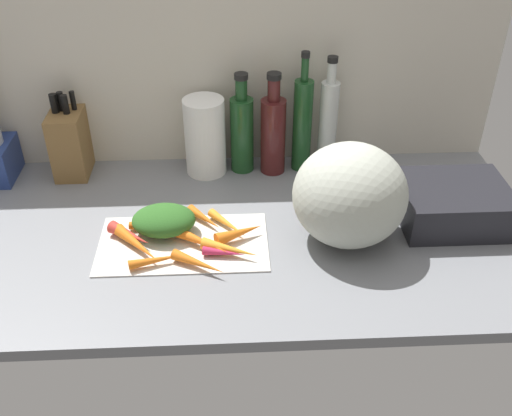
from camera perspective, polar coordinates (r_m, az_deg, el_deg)
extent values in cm
cube|color=slate|center=(155.04, -4.48, -2.44)|extent=(170.00, 80.00, 3.00)
cube|color=beige|center=(173.77, -4.76, 13.69)|extent=(170.00, 3.00, 60.00)
cube|color=beige|center=(149.30, -7.06, -3.37)|extent=(42.49, 23.82, 0.80)
cone|color=orange|center=(147.44, -11.46, -3.47)|extent=(13.41, 14.97, 3.14)
cone|color=orange|center=(152.14, -2.74, -1.55)|extent=(10.62, 12.30, 2.35)
cone|color=orange|center=(139.87, -5.60, -5.35)|extent=(13.47, 9.70, 2.76)
cone|color=red|center=(150.69, -12.12, -2.56)|extent=(12.16, 10.19, 3.39)
cone|color=orange|center=(143.25, -2.55, -4.01)|extent=(14.51, 8.29, 3.00)
cone|color=orange|center=(153.67, -9.22, -1.69)|extent=(16.27, 2.72, 2.02)
cone|color=orange|center=(148.03, -1.62, -2.41)|extent=(13.05, 8.69, 3.49)
cone|color=orange|center=(142.46, -9.48, -4.97)|extent=(14.10, 5.73, 2.34)
cone|color=#B2264C|center=(142.90, -3.11, -4.34)|extent=(10.75, 4.33, 2.21)
cone|color=orange|center=(154.40, -5.02, -0.98)|extent=(9.80, 10.58, 2.65)
cone|color=orange|center=(146.28, -5.59, -3.14)|extent=(16.49, 13.14, 3.34)
ellipsoid|color=#2D6023|center=(151.27, -8.93, -1.18)|extent=(16.18, 12.44, 6.84)
ellipsoid|color=#B2B7A8|center=(144.98, 9.07, 1.24)|extent=(28.09, 27.34, 25.86)
cube|color=brown|center=(181.41, -17.53, 6.05)|extent=(9.38, 14.66, 19.42)
cylinder|color=black|center=(177.00, -18.99, 9.57)|extent=(2.15, 2.15, 5.50)
cylinder|color=black|center=(177.70, -18.38, 9.79)|extent=(1.84, 1.84, 5.50)
cylinder|color=black|center=(175.32, -18.01, 9.52)|extent=(1.94, 1.94, 5.50)
cylinder|color=black|center=(177.21, -17.32, 9.92)|extent=(1.50, 1.50, 5.50)
cylinder|color=white|center=(173.14, -4.97, 6.90)|extent=(11.92, 11.92, 23.12)
cylinder|color=#19421E|center=(173.84, -1.37, 7.06)|extent=(6.84, 6.84, 22.64)
cylinder|color=#19421E|center=(167.70, -1.43, 11.42)|extent=(3.41, 3.41, 6.09)
cylinder|color=black|center=(166.23, -1.45, 12.64)|extent=(3.92, 3.92, 1.60)
cylinder|color=#471919|center=(173.09, 1.66, 6.94)|extent=(7.42, 7.42, 22.71)
cylinder|color=#471919|center=(166.84, 1.75, 11.39)|extent=(3.62, 3.62, 6.47)
cylinder|color=black|center=(165.30, 1.77, 12.67)|extent=(4.17, 4.17, 1.60)
cylinder|color=#19421E|center=(173.90, 4.50, 7.92)|extent=(5.63, 5.63, 27.77)
cylinder|color=#19421E|center=(166.90, 4.77, 13.24)|extent=(2.13, 2.13, 6.85)
cylinder|color=black|center=(165.42, 4.84, 14.60)|extent=(2.45, 2.45, 1.60)
cylinder|color=silver|center=(176.32, 6.97, 7.94)|extent=(5.43, 5.43, 26.61)
cylinder|color=silver|center=(169.71, 7.36, 12.88)|extent=(2.62, 2.62, 6.07)
cylinder|color=black|center=(168.35, 7.46, 14.09)|extent=(3.02, 3.02, 1.60)
cube|color=black|center=(162.45, 18.53, 0.40)|extent=(27.71, 22.75, 10.23)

